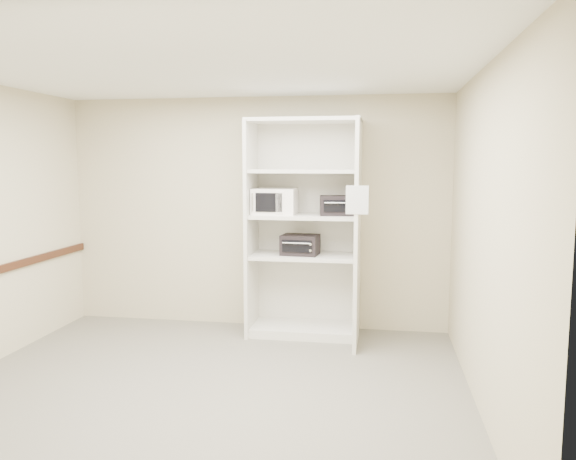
% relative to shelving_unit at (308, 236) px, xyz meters
% --- Properties ---
extents(floor, '(4.50, 4.00, 0.01)m').
position_rel_shelving_unit_xyz_m(floor, '(-0.67, -1.70, -1.13)').
color(floor, '#6C675C').
rests_on(floor, ground).
extents(ceiling, '(4.50, 4.00, 0.01)m').
position_rel_shelving_unit_xyz_m(ceiling, '(-0.67, -1.70, 1.57)').
color(ceiling, white).
extents(wall_back, '(4.50, 0.02, 2.70)m').
position_rel_shelving_unit_xyz_m(wall_back, '(-0.67, 0.30, 0.22)').
color(wall_back, '#B9B08A').
rests_on(wall_back, ground).
extents(wall_front, '(4.50, 0.02, 2.70)m').
position_rel_shelving_unit_xyz_m(wall_front, '(-0.67, -3.70, 0.22)').
color(wall_front, '#B9B08A').
rests_on(wall_front, ground).
extents(wall_right, '(0.02, 4.00, 2.70)m').
position_rel_shelving_unit_xyz_m(wall_right, '(1.58, -1.70, 0.22)').
color(wall_right, '#B9B08A').
rests_on(wall_right, ground).
extents(shelving_unit, '(1.24, 0.92, 2.42)m').
position_rel_shelving_unit_xyz_m(shelving_unit, '(0.00, 0.00, 0.00)').
color(shelving_unit, silver).
rests_on(shelving_unit, floor).
extents(microwave, '(0.48, 0.37, 0.29)m').
position_rel_shelving_unit_xyz_m(microwave, '(-0.37, -0.02, 0.38)').
color(microwave, white).
rests_on(microwave, shelving_unit).
extents(toaster_oven_upper, '(0.41, 0.33, 0.21)m').
position_rel_shelving_unit_xyz_m(toaster_oven_upper, '(0.32, -0.03, 0.35)').
color(toaster_oven_upper, black).
rests_on(toaster_oven_upper, shelving_unit).
extents(toaster_oven_lower, '(0.43, 0.34, 0.22)m').
position_rel_shelving_unit_xyz_m(toaster_oven_lower, '(-0.09, -0.03, -0.10)').
color(toaster_oven_lower, black).
rests_on(toaster_oven_lower, shelving_unit).
extents(paper_sign, '(0.22, 0.02, 0.28)m').
position_rel_shelving_unit_xyz_m(paper_sign, '(0.56, -0.63, 0.45)').
color(paper_sign, white).
rests_on(paper_sign, shelving_unit).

